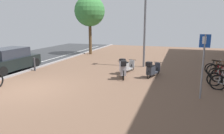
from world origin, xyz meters
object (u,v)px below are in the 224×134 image
scooter_mid (123,70)px  lamp_post (145,23)px  parking_sign (203,60)px  street_tree (90,11)px  bicycle_rack_04 (219,71)px  bollard_far (34,64)px  bicycle_rack_01 (221,80)px  bicycle_rack_03 (221,74)px  parked_car_near (9,60)px  scooter_far (126,66)px  bicycle_rack_05 (216,69)px  scooter_near (152,70)px

scooter_mid → lamp_post: bearing=80.6°
scooter_mid → parking_sign: bearing=-29.3°
scooter_mid → street_tree: 10.06m
bicycle_rack_04 → scooter_mid: size_ratio=0.79×
street_tree → bollard_far: (-0.41, -7.75, -3.57)m
bicycle_rack_01 → bicycle_rack_03: bearing=81.8°
scooter_mid → parked_car_near: (-7.19, -0.50, 0.21)m
scooter_far → bollard_far: 5.72m
bicycle_rack_01 → scooter_far: 5.15m
scooter_mid → street_tree: street_tree is taller
bicycle_rack_04 → bicycle_rack_05: bearing=96.3°
scooter_far → bollard_far: (-5.58, -1.24, 0.00)m
scooter_near → lamp_post: (-0.91, 2.66, 2.53)m
bicycle_rack_05 → scooter_far: size_ratio=0.76×
parking_sign → bicycle_rack_04: bearing=72.5°
parked_car_near → street_tree: street_tree is taller
bicycle_rack_05 → bicycle_rack_04: bearing=-83.7°
parking_sign → bollard_far: size_ratio=2.99×
scooter_near → parking_sign: size_ratio=0.68×
scooter_near → scooter_mid: bearing=-153.9°
lamp_post → street_tree: size_ratio=0.97×
parked_car_near → lamp_post: size_ratio=0.74×
bicycle_rack_04 → scooter_mid: (-5.02, -1.87, 0.13)m
lamp_post → bollard_far: 7.57m
bicycle_rack_01 → parking_sign: 2.62m
scooter_near → bicycle_rack_05: bearing=27.3°
scooter_far → street_tree: size_ratio=0.31×
lamp_post → parked_car_near: bearing=-153.4°
bicycle_rack_05 → street_tree: street_tree is taller
bollard_far → bicycle_rack_01: bearing=-0.4°
bicycle_rack_03 → parked_car_near: size_ratio=0.32×
parking_sign → bicycle_rack_05: bearing=75.6°
bicycle_rack_04 → scooter_near: bicycle_rack_04 is taller
bicycle_rack_05 → scooter_mid: bearing=-153.0°
bicycle_rack_01 → bicycle_rack_04: size_ratio=0.99×
lamp_post → street_tree: 7.41m
bollard_far → bicycle_rack_05: bearing=13.2°
bicycle_rack_03 → scooter_far: bearing=179.7°
bicycle_rack_05 → parking_sign: 4.93m
bicycle_rack_04 → bicycle_rack_05: bicycle_rack_04 is taller
bicycle_rack_01 → street_tree: 13.33m
scooter_far → bicycle_rack_05: bearing=13.9°
scooter_near → parked_car_near: 8.75m
bicycle_rack_03 → bollard_far: bicycle_rack_03 is taller
bicycle_rack_01 → parking_sign: size_ratio=0.52×
parking_sign → lamp_post: 6.50m
scooter_mid → bollard_far: bearing=179.8°
scooter_mid → scooter_far: (-0.15, 1.25, -0.06)m
bicycle_rack_01 → parking_sign: (-1.07, -2.05, 1.23)m
bicycle_rack_01 → bollard_far: bearing=179.6°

